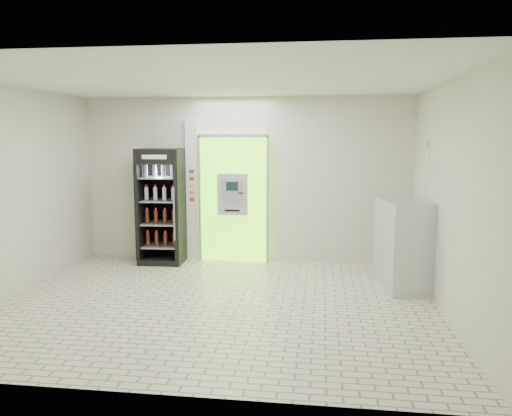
# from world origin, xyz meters

# --- Properties ---
(ground) EXTENTS (6.00, 6.00, 0.00)m
(ground) POSITION_xyz_m (0.00, 0.00, 0.00)
(ground) COLOR beige
(ground) RESTS_ON ground
(room_shell) EXTENTS (6.00, 6.00, 6.00)m
(room_shell) POSITION_xyz_m (0.00, 0.00, 1.84)
(room_shell) COLOR beige
(room_shell) RESTS_ON ground
(atm_assembly) EXTENTS (1.30, 0.24, 2.33)m
(atm_assembly) POSITION_xyz_m (-0.20, 2.41, 1.17)
(atm_assembly) COLOR #6DF818
(atm_assembly) RESTS_ON ground
(pillar) EXTENTS (0.22, 0.11, 2.60)m
(pillar) POSITION_xyz_m (-0.98, 2.45, 1.30)
(pillar) COLOR silver
(pillar) RESTS_ON ground
(beverage_cooler) EXTENTS (0.80, 0.75, 2.07)m
(beverage_cooler) POSITION_xyz_m (-1.47, 2.15, 0.99)
(beverage_cooler) COLOR black
(beverage_cooler) RESTS_ON ground
(steel_cabinet) EXTENTS (0.85, 1.11, 1.34)m
(steel_cabinet) POSITION_xyz_m (2.65, 1.06, 0.67)
(steel_cabinet) COLOR #B8BAC0
(steel_cabinet) RESTS_ON ground
(exit_sign) EXTENTS (0.02, 0.22, 0.26)m
(exit_sign) POSITION_xyz_m (2.99, 1.40, 2.12)
(exit_sign) COLOR white
(exit_sign) RESTS_ON room_shell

